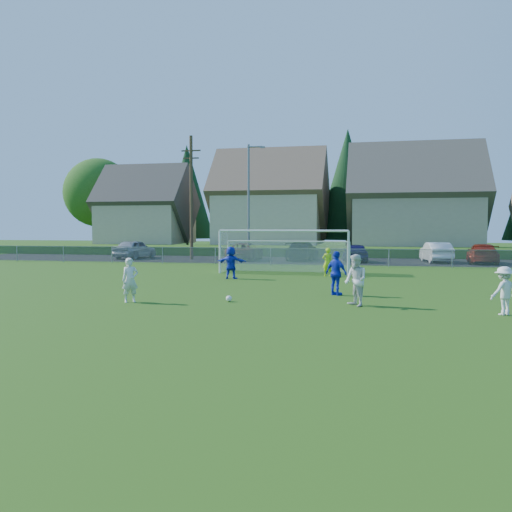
% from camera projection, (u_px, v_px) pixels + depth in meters
% --- Properties ---
extents(ground, '(160.00, 160.00, 0.00)m').
position_uv_depth(ground, '(198.00, 318.00, 15.79)').
color(ground, '#193D0C').
rests_on(ground, ground).
extents(asphalt_lot, '(60.00, 60.00, 0.00)m').
position_uv_depth(asphalt_lot, '(308.00, 260.00, 42.63)').
color(asphalt_lot, black).
rests_on(asphalt_lot, ground).
extents(grass_embankment, '(70.00, 6.00, 0.80)m').
position_uv_depth(grass_embankment, '(318.00, 251.00, 49.92)').
color(grass_embankment, '#1E420F').
rests_on(grass_embankment, ground).
extents(soccer_ball, '(0.22, 0.22, 0.22)m').
position_uv_depth(soccer_ball, '(229.00, 299.00, 19.31)').
color(soccer_ball, white).
rests_on(soccer_ball, ground).
extents(player_white_a, '(0.68, 0.65, 1.58)m').
position_uv_depth(player_white_a, '(130.00, 280.00, 19.13)').
color(player_white_a, silver).
rests_on(player_white_a, ground).
extents(player_white_b, '(1.02, 1.08, 1.76)m').
position_uv_depth(player_white_b, '(356.00, 280.00, 18.17)').
color(player_white_b, silver).
rests_on(player_white_b, ground).
extents(player_white_c, '(1.10, 0.99, 1.48)m').
position_uv_depth(player_white_c, '(504.00, 291.00, 16.39)').
color(player_white_c, silver).
rests_on(player_white_c, ground).
extents(player_blue_a, '(1.06, 0.95, 1.73)m').
position_uv_depth(player_blue_a, '(336.00, 273.00, 21.08)').
color(player_blue_a, '#152CC6').
rests_on(player_blue_a, ground).
extents(player_blue_b, '(1.55, 0.53, 1.66)m').
position_uv_depth(player_blue_b, '(231.00, 263.00, 27.77)').
color(player_blue_b, '#152CC6').
rests_on(player_blue_b, ground).
extents(goalkeeper, '(0.66, 0.55, 1.53)m').
position_uv_depth(goalkeeper, '(327.00, 262.00, 29.15)').
color(goalkeeper, '#B2E01A').
rests_on(goalkeeper, ground).
extents(car_a, '(2.44, 4.80, 1.57)m').
position_uv_depth(car_a, '(135.00, 249.00, 45.34)').
color(car_a, '#9D9EA5').
rests_on(car_a, ground).
extents(car_c, '(2.31, 4.91, 1.36)m').
position_uv_depth(car_c, '(245.00, 252.00, 43.24)').
color(car_c, '#630C0B').
rests_on(car_c, ground).
extents(car_d, '(2.25, 5.18, 1.48)m').
position_uv_depth(car_d, '(302.00, 251.00, 42.91)').
color(car_d, black).
rests_on(car_d, ground).
extents(car_e, '(2.20, 4.33, 1.41)m').
position_uv_depth(car_e, '(355.00, 253.00, 40.95)').
color(car_e, '#171448').
rests_on(car_e, ground).
extents(car_f, '(2.13, 4.70, 1.50)m').
position_uv_depth(car_f, '(436.00, 252.00, 40.53)').
color(car_f, white).
rests_on(car_f, ground).
extents(car_g, '(2.48, 5.08, 1.42)m').
position_uv_depth(car_g, '(482.00, 254.00, 39.15)').
color(car_g, maroon).
rests_on(car_g, ground).
extents(soccer_goal, '(7.42, 1.90, 2.50)m').
position_uv_depth(soccer_goal, '(285.00, 245.00, 31.36)').
color(soccer_goal, white).
rests_on(soccer_goal, ground).
extents(chainlink_fence, '(52.06, 0.06, 1.20)m').
position_uv_depth(chainlink_fence, '(299.00, 256.00, 37.22)').
color(chainlink_fence, gray).
rests_on(chainlink_fence, ground).
extents(streetlight, '(1.38, 0.18, 9.00)m').
position_uv_depth(streetlight, '(249.00, 199.00, 41.84)').
color(streetlight, slate).
rests_on(streetlight, ground).
extents(utility_pole, '(1.60, 0.26, 10.00)m').
position_uv_depth(utility_pole, '(191.00, 196.00, 43.87)').
color(utility_pole, '#473321').
rests_on(utility_pole, ground).
extents(houses_row, '(53.90, 11.45, 13.27)m').
position_uv_depth(houses_row, '(345.00, 182.00, 56.41)').
color(houses_row, tan).
rests_on(houses_row, ground).
extents(tree_row, '(65.98, 12.36, 13.80)m').
position_uv_depth(tree_row, '(339.00, 190.00, 62.75)').
color(tree_row, '#382616').
rests_on(tree_row, ground).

